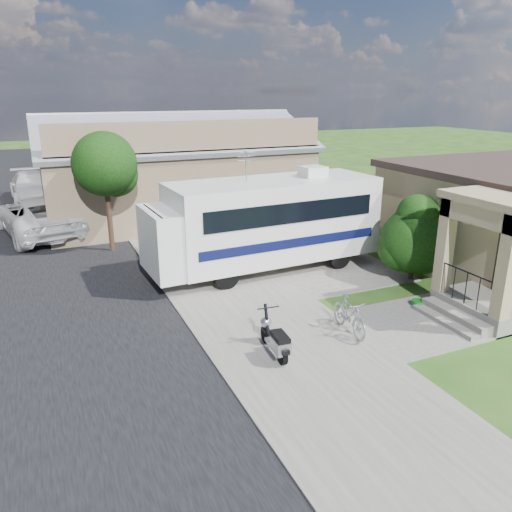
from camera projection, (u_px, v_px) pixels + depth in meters
name	position (u px, v px, depth m)	size (l,w,h in m)	color
ground	(311.00, 327.00, 13.21)	(120.00, 120.00, 0.00)	#1B4111
street_slab	(10.00, 255.00, 19.04)	(9.00, 80.00, 0.02)	black
sidewalk_slab	(176.00, 235.00, 21.51)	(4.00, 80.00, 0.06)	#5D5954
driveway_slab	(285.00, 267.00, 17.69)	(7.00, 6.00, 0.05)	#5D5954
walk_slab	(426.00, 322.00, 13.48)	(4.00, 3.00, 0.05)	#5D5954
warehouse	(172.00, 175.00, 24.73)	(12.50, 8.40, 5.04)	brown
street_tree_a	(107.00, 167.00, 18.65)	(2.44, 2.40, 4.58)	black
street_tree_b	(81.00, 140.00, 27.29)	(2.44, 2.40, 4.73)	black
street_tree_c	(69.00, 133.00, 35.20)	(2.44, 2.40, 4.42)	black
motorhome	(266.00, 221.00, 16.96)	(8.10, 2.93, 4.10)	silver
shrub	(415.00, 237.00, 16.15)	(2.34, 2.23, 2.87)	black
scooter	(275.00, 339.00, 11.59)	(0.55, 1.56, 1.03)	black
bicycle	(349.00, 317.00, 12.68)	(0.45, 1.60, 0.96)	#9999A0
pickup_truck	(39.00, 216.00, 21.43)	(2.78, 6.04, 1.68)	silver
van	(33.00, 187.00, 28.10)	(2.26, 5.56, 1.61)	silver
garden_hose	(419.00, 304.00, 14.41)	(0.40, 0.40, 0.18)	#156A17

